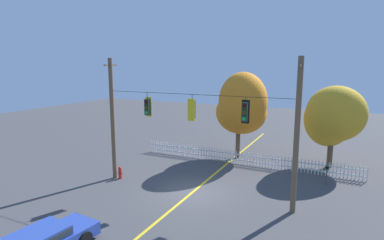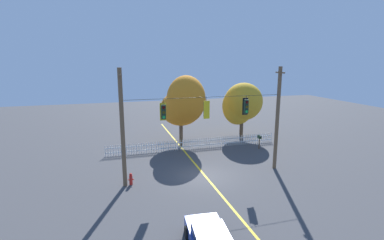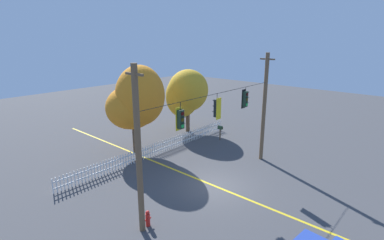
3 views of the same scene
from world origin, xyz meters
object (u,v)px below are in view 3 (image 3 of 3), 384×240
traffic_signal_eastbound_side (181,119)px  autumn_maple_mid (186,93)px  fire_hydrant (148,218)px  traffic_signal_northbound_primary (217,108)px  roadside_mailbox (220,128)px  traffic_signal_westbound_side (245,99)px  autumn_maple_near_fence (136,101)px

traffic_signal_eastbound_side → autumn_maple_mid: 13.44m
autumn_maple_mid → fire_hydrant: size_ratio=7.25×
traffic_signal_northbound_primary → roadside_mailbox: traffic_signal_northbound_primary is taller
traffic_signal_westbound_side → fire_hydrant: (-8.38, 0.04, -4.61)m
fire_hydrant → traffic_signal_westbound_side: bearing=-0.3°
fire_hydrant → roadside_mailbox: 13.26m
traffic_signal_westbound_side → traffic_signal_northbound_primary: bearing=-179.6°
autumn_maple_mid → fire_hydrant: autumn_maple_mid is taller
traffic_signal_eastbound_side → traffic_signal_westbound_side: bearing=0.0°
traffic_signal_northbound_primary → traffic_signal_westbound_side: size_ratio=1.05×
traffic_signal_northbound_primary → traffic_signal_westbound_side: (3.06, 0.02, 0.07)m
traffic_signal_eastbound_side → autumn_maple_near_fence: autumn_maple_near_fence is taller
autumn_maple_near_fence → roadside_mailbox: autumn_maple_near_fence is taller
traffic_signal_westbound_side → autumn_maple_mid: bearing=66.0°
traffic_signal_northbound_primary → fire_hydrant: (-5.32, 0.06, -4.55)m
traffic_signal_eastbound_side → autumn_maple_mid: autumn_maple_mid is taller
traffic_signal_eastbound_side → roadside_mailbox: bearing=25.5°
traffic_signal_westbound_side → autumn_maple_near_fence: size_ratio=0.21×
traffic_signal_eastbound_side → autumn_maple_near_fence: size_ratio=0.21×
autumn_maple_mid → traffic_signal_westbound_side: bearing=-114.0°
traffic_signal_northbound_primary → autumn_maple_mid: bearing=51.8°
roadside_mailbox → fire_hydrant: bearing=-159.0°
traffic_signal_eastbound_side → autumn_maple_near_fence: bearing=66.5°
traffic_signal_northbound_primary → roadside_mailbox: size_ratio=1.11×
autumn_maple_near_fence → traffic_signal_northbound_primary: bearing=-93.4°
autumn_maple_mid → fire_hydrant: 15.55m
autumn_maple_mid → roadside_mailbox: autumn_maple_mid is taller
autumn_maple_near_fence → fire_hydrant: bearing=-126.0°
traffic_signal_westbound_side → roadside_mailbox: (3.99, 4.79, -3.94)m
traffic_signal_westbound_side → autumn_maple_near_fence: (-2.57, 8.02, -0.84)m
traffic_signal_westbound_side → autumn_maple_mid: autumn_maple_mid is taller
traffic_signal_westbound_side → autumn_maple_mid: (3.96, 8.89, -1.23)m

